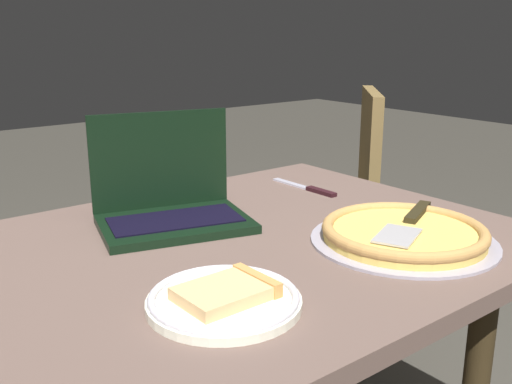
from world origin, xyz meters
TOP-DOWN VIEW (x-y plane):
  - dining_table at (0.00, 0.00)m, footprint 1.09×0.88m
  - laptop at (-0.08, 0.19)m, footprint 0.36×0.29m
  - pizza_plate at (-0.21, -0.21)m, footprint 0.24×0.24m
  - pizza_tray at (0.23, -0.21)m, footprint 0.37×0.37m
  - table_knife at (0.35, 0.20)m, footprint 0.02×0.23m
  - chair_far at (0.76, 0.49)m, footprint 0.57×0.57m

SIDE VIEW (x-z plane):
  - chair_far at x=0.76m, z-range 0.06..0.97m
  - dining_table at x=0.00m, z-range 0.27..0.97m
  - table_knife at x=0.35m, z-range 0.70..0.71m
  - pizza_plate at x=-0.21m, z-range 0.70..0.74m
  - pizza_tray at x=0.23m, z-range 0.70..0.74m
  - laptop at x=-0.08m, z-range 0.64..0.87m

